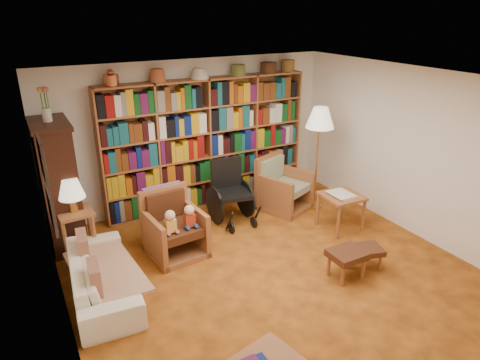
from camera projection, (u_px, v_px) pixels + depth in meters
floor at (269, 269)px, 5.74m from camera, size 5.00×5.00×0.00m
ceiling at (274, 81)px, 4.80m from camera, size 5.00×5.00×0.00m
wall_back at (193, 134)px, 7.30m from camera, size 5.00×0.00×5.00m
wall_front at (449, 295)px, 3.24m from camera, size 5.00×0.00×5.00m
wall_left at (55, 231)px, 4.16m from camera, size 0.00×5.00×5.00m
wall_right at (413, 153)px, 6.38m from camera, size 0.00×5.00×5.00m
bookshelf at (208, 139)px, 7.28m from camera, size 3.60×0.30×2.42m
curio_cabinet at (59, 184)px, 6.01m from camera, size 0.50×0.95×2.40m
framed_pictures at (47, 184)px, 4.27m from camera, size 0.03×0.52×0.97m
sofa at (102, 275)px, 5.17m from camera, size 1.81×0.83×0.52m
sofa_throw at (106, 271)px, 5.18m from camera, size 0.82×1.40×0.04m
cushion_left at (84, 251)px, 5.32m from camera, size 0.16×0.41×0.40m
cushion_right at (95, 280)px, 4.76m from camera, size 0.15×0.38×0.37m
side_table_lamp at (76, 223)px, 5.85m from camera, size 0.48×0.48×0.70m
table_lamp at (71, 190)px, 5.66m from camera, size 0.35×0.35×0.47m
armchair_leather at (173, 227)px, 6.04m from camera, size 0.80×0.84×0.93m
armchair_sage at (281, 188)px, 7.42m from camera, size 1.01×1.01×0.92m
wheelchair at (231, 194)px, 6.90m from camera, size 0.59×0.83×1.03m
floor_lamp at (320, 122)px, 6.99m from camera, size 0.47×0.47×1.76m
side_table_papers at (341, 200)px, 6.63m from camera, size 0.61×0.61×0.60m
footstool_a at (347, 256)px, 5.47m from camera, size 0.45×0.38×0.38m
footstool_b at (367, 251)px, 5.67m from camera, size 0.46×0.42×0.32m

